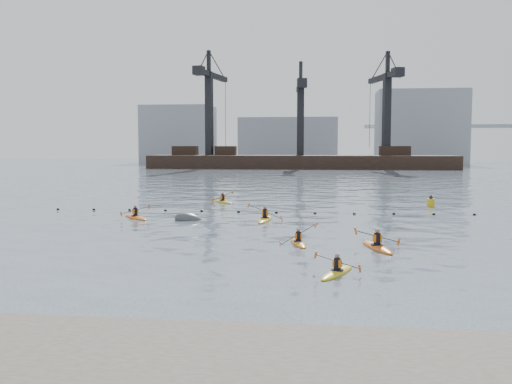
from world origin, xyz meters
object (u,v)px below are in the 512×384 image
at_px(kayaker_2, 135,217).
at_px(kayaker_4, 377,246).
at_px(kayaker_5, 223,201).
at_px(nav_buoy, 431,202).
at_px(kayaker_0, 298,242).
at_px(kayaker_1, 337,272).
at_px(mooring_buoy, 189,220).
at_px(kayaker_3, 265,219).

bearing_deg(kayaker_2, kayaker_4, -74.37).
relative_size(kayaker_5, nav_buoy, 2.61).
bearing_deg(kayaker_0, kayaker_1, -88.11).
bearing_deg(mooring_buoy, kayaker_2, 173.27).
bearing_deg(kayaker_1, kayaker_5, 133.29).
height_order(kayaker_4, nav_buoy, kayaker_4).
distance_m(kayaker_0, kayaker_3, 9.32).
distance_m(kayaker_1, kayaker_5, 29.04).
distance_m(kayaker_1, kayaker_2, 21.02).
relative_size(kayaker_0, mooring_buoy, 1.53).
relative_size(kayaker_0, kayaker_5, 0.99).
height_order(kayaker_0, kayaker_4, kayaker_0).
distance_m(kayaker_1, kayaker_4, 6.21).
relative_size(kayaker_1, kayaker_2, 1.01).
distance_m(kayaker_0, kayaker_1, 6.89).
relative_size(kayaker_2, kayaker_3, 0.79).
relative_size(kayaker_4, kayaker_5, 1.19).
bearing_deg(kayaker_3, kayaker_5, 118.56).
distance_m(kayaker_2, kayaker_3, 9.46).
distance_m(kayaker_4, nav_buoy, 21.33).
distance_m(kayaker_1, nav_buoy, 27.54).
bearing_deg(nav_buoy, mooring_buoy, -150.18).
bearing_deg(kayaker_2, kayaker_1, -91.25).
relative_size(kayaker_1, kayaker_5, 0.96).
bearing_deg(nav_buoy, kayaker_1, -108.94).
xyz_separation_m(kayaker_1, kayaker_4, (2.22, 5.80, 0.02)).
height_order(kayaker_1, kayaker_2, kayaker_2).
bearing_deg(nav_buoy, kayaker_5, 175.80).
bearing_deg(mooring_buoy, kayaker_5, 88.57).
distance_m(kayaker_5, nav_buoy, 18.57).
relative_size(kayaker_4, mooring_buoy, 1.84).
bearing_deg(kayaker_4, kayaker_1, 53.29).
relative_size(kayaker_1, kayaker_3, 0.80).
distance_m(kayaker_2, kayaker_4, 18.97).
height_order(kayaker_2, nav_buoy, nav_buoy).
relative_size(kayaker_1, mooring_buoy, 1.49).
xyz_separation_m(kayaker_3, nav_buoy, (13.41, 10.47, 0.25)).
xyz_separation_m(kayaker_2, nav_buoy, (22.87, 10.31, 0.26)).
height_order(kayaker_4, kayaker_5, kayaker_4).
height_order(kayaker_0, kayaker_3, kayaker_3).
xyz_separation_m(kayaker_3, kayaker_4, (6.69, -9.78, -0.00)).
bearing_deg(kayaker_1, mooring_buoy, 146.95).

